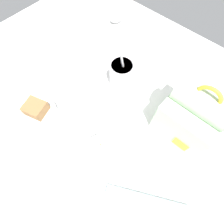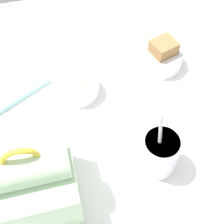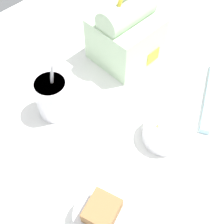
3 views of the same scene
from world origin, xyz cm
name	(u,v)px [view 1 (image 1 of 3)]	position (x,y,z in cm)	size (l,w,h in cm)	color
desk_surface	(111,114)	(0.00, 0.00, 1.00)	(140.00, 110.00, 2.00)	white
keyboard	(157,48)	(-5.60, 34.98, 3.02)	(35.95, 13.70, 2.10)	silver
lunch_bag	(192,114)	(20.90, 12.56, 10.16)	(16.10, 15.77, 21.34)	#B7D6AD
soup_cup	(121,75)	(-5.29, 11.34, 7.47)	(8.19, 8.19, 17.46)	silver
bento_bowl_sandwich	(40,113)	(-15.87, -16.97, 5.18)	(11.23, 11.23, 8.52)	silver
bento_bowl_snacks	(101,153)	(7.90, -12.78, 4.46)	(10.41, 10.41, 5.54)	silver
computer_mouse	(117,17)	(-30.44, 37.86, 3.76)	(5.45, 7.96, 3.51)	silver
chopstick_case	(147,200)	(25.59, -13.54, 2.80)	(21.19, 12.94, 1.60)	#99C6D6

